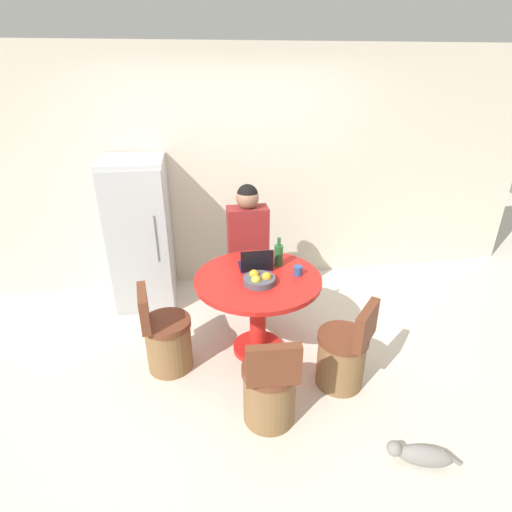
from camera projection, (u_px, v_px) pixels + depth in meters
ground_plane at (262, 360)px, 3.55m from camera, size 12.00×12.00×0.00m
wall_back at (237, 172)px, 4.45m from camera, size 7.00×0.06×2.60m
refrigerator at (141, 234)px, 4.17m from camera, size 0.61×0.70×1.57m
dining_table at (258, 297)px, 3.45m from camera, size 1.08×1.08×0.76m
chair_left_side at (167, 340)px, 3.37m from camera, size 0.42×0.41×0.78m
chair_near_right_corner at (343, 356)px, 3.19m from camera, size 0.47×0.47×0.78m
chair_near_camera at (270, 390)px, 2.85m from camera, size 0.40×0.41×0.78m
person_seated at (247, 241)px, 4.05m from camera, size 0.40×0.37×1.37m
laptop at (256, 264)px, 3.49m from camera, size 0.28×0.21×0.20m
fruit_bowl at (259, 279)px, 3.26m from camera, size 0.27×0.27×0.10m
coffee_cup at (298, 271)px, 3.39m from camera, size 0.08×0.08×0.08m
bottle at (279, 255)px, 3.53m from camera, size 0.08×0.08×0.27m
cat at (421, 455)px, 2.60m from camera, size 0.46×0.23×0.15m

